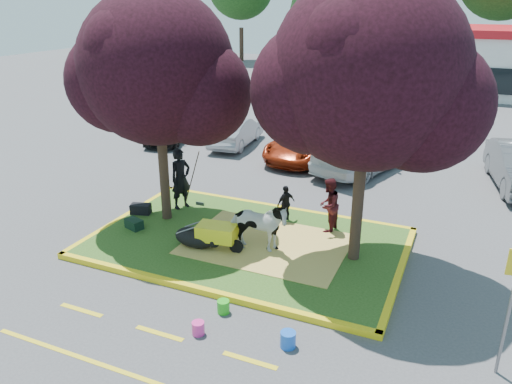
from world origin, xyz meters
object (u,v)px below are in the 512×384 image
at_px(bucket_blue, 288,339).
at_px(calf, 196,237).
at_px(wheelbarrow, 217,233).
at_px(bucket_pink, 198,328).
at_px(handler, 181,179).
at_px(car_black, 170,127).
at_px(cow, 257,227).
at_px(bucket_green, 223,307).
at_px(car_silver, 236,131).

bearing_deg(bucket_blue, calf, 143.16).
bearing_deg(wheelbarrow, bucket_blue, -50.76).
xyz_separation_m(bucket_pink, bucket_blue, (1.78, 0.36, 0.03)).
height_order(handler, bucket_pink, handler).
xyz_separation_m(bucket_blue, car_black, (-10.16, 11.73, 0.49)).
relative_size(cow, handler, 0.85).
distance_m(handler, bucket_green, 5.73).
distance_m(handler, wheelbarrow, 3.13).
bearing_deg(bucket_green, bucket_blue, -16.84).
bearing_deg(car_black, bucket_green, -65.81).
bearing_deg(cow, handler, 51.51).
height_order(car_black, car_silver, car_black).
relative_size(wheelbarrow, car_silver, 0.47).
bearing_deg(bucket_green, calf, 131.43).
distance_m(wheelbarrow, bucket_blue, 4.10).
distance_m(handler, car_black, 8.46).
bearing_deg(handler, bucket_green, -115.77).
relative_size(cow, car_silver, 0.42).
distance_m(wheelbarrow, bucket_green, 2.67).
distance_m(handler, bucket_blue, 7.23).
relative_size(handler, bucket_pink, 6.89).
bearing_deg(bucket_pink, wheelbarrow, 110.96).
height_order(handler, car_black, handler).
bearing_deg(car_silver, calf, 104.23).
relative_size(handler, car_silver, 0.49).
distance_m(cow, wheelbarrow, 1.06).
bearing_deg(calf, bucket_pink, -34.86).
bearing_deg(wheelbarrow, car_black, 120.91).
xyz_separation_m(cow, wheelbarrow, (-0.98, -0.31, -0.21)).
distance_m(calf, car_black, 11.19).
height_order(cow, car_black, cow).
distance_m(cow, car_silver, 10.52).
relative_size(handler, bucket_green, 6.59).
bearing_deg(bucket_pink, calf, 120.63).
bearing_deg(bucket_blue, handler, 137.84).
relative_size(bucket_pink, bucket_blue, 0.84).
distance_m(bucket_pink, bucket_blue, 1.82).
relative_size(bucket_pink, car_black, 0.07).
xyz_separation_m(calf, car_silver, (-3.46, 9.64, 0.24)).
bearing_deg(bucket_green, bucket_pink, -98.41).
relative_size(calf, bucket_blue, 3.64).
relative_size(bucket_green, car_black, 0.07).
height_order(bucket_blue, car_black, car_black).
relative_size(wheelbarrow, bucket_pink, 6.61).
distance_m(wheelbarrow, car_black, 11.48).
bearing_deg(car_black, bucket_pink, -68.22).
relative_size(bucket_blue, car_silver, 0.08).
bearing_deg(bucket_pink, cow, 93.56).
relative_size(calf, car_silver, 0.31).
bearing_deg(car_black, bucket_blue, -62.05).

